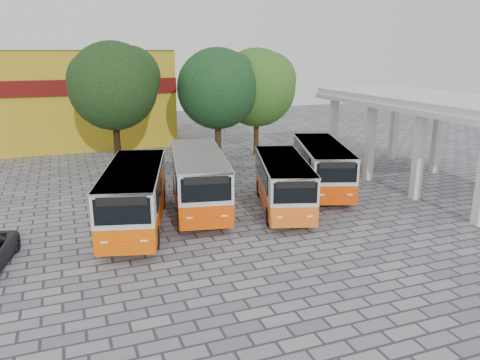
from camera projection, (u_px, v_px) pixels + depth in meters
name	position (u px, v px, depth m)	size (l,w,h in m)	color
ground	(305.00, 228.00, 21.72)	(90.00, 90.00, 0.00)	slate
terminal_shelter	(433.00, 104.00, 27.60)	(6.80, 15.80, 5.40)	silver
shophouse_block	(49.00, 96.00, 40.27)	(20.40, 10.40, 8.30)	#B19115
bus_far_left	(135.00, 193.00, 21.39)	(4.32, 8.36, 2.85)	#EB5600
bus_centre_left	(199.00, 177.00, 24.00)	(3.97, 8.51, 2.93)	#E64600
bus_centre_right	(283.00, 181.00, 23.99)	(4.25, 7.70, 2.61)	orange
bus_far_right	(322.00, 164.00, 27.15)	(4.69, 8.12, 2.74)	#E03F00
tree_left	(114.00, 83.00, 30.57)	(6.08, 5.79, 8.61)	black
tree_middle	(218.00, 86.00, 33.64)	(6.12, 5.82, 8.22)	#3B2916
tree_right	(257.00, 85.00, 35.76)	(6.26, 5.96, 8.20)	#422D11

